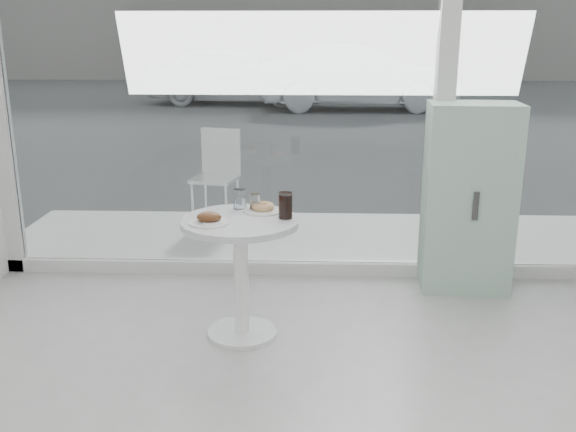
{
  "coord_description": "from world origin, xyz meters",
  "views": [
    {
      "loc": [
        -0.06,
        -1.81,
        1.86
      ],
      "look_at": [
        -0.2,
        1.7,
        0.85
      ],
      "focal_mm": 40.0,
      "sensor_mm": 36.0,
      "label": 1
    }
  ],
  "objects_px": {
    "car_silver": "(358,78)",
    "water_tumbler_b": "(255,204)",
    "water_tumbler_a": "(240,200)",
    "main_table": "(241,253)",
    "plate_donut": "(263,208)",
    "cola_glass": "(285,206)",
    "plate_fritter": "(210,219)",
    "car_white": "(233,75)",
    "mint_cabinet": "(468,198)",
    "patio_chair": "(217,171)"
  },
  "relations": [
    {
      "from": "main_table",
      "to": "plate_donut",
      "type": "relative_size",
      "value": 3.19
    },
    {
      "from": "main_table",
      "to": "water_tumbler_b",
      "type": "height_order",
      "value": "water_tumbler_b"
    },
    {
      "from": "car_silver",
      "to": "plate_donut",
      "type": "height_order",
      "value": "car_silver"
    },
    {
      "from": "patio_chair",
      "to": "plate_donut",
      "type": "height_order",
      "value": "patio_chair"
    },
    {
      "from": "car_silver",
      "to": "plate_fritter",
      "type": "distance_m",
      "value": 12.43
    },
    {
      "from": "mint_cabinet",
      "to": "water_tumbler_b",
      "type": "height_order",
      "value": "mint_cabinet"
    },
    {
      "from": "main_table",
      "to": "car_silver",
      "type": "relative_size",
      "value": 0.16
    },
    {
      "from": "main_table",
      "to": "car_white",
      "type": "bearing_deg",
      "value": 97.14
    },
    {
      "from": "patio_chair",
      "to": "water_tumbler_a",
      "type": "distance_m",
      "value": 2.16
    },
    {
      "from": "water_tumbler_a",
      "to": "water_tumbler_b",
      "type": "height_order",
      "value": "water_tumbler_a"
    },
    {
      "from": "patio_chair",
      "to": "plate_donut",
      "type": "relative_size",
      "value": 3.8
    },
    {
      "from": "mint_cabinet",
      "to": "water_tumbler_a",
      "type": "xyz_separation_m",
      "value": [
        -1.6,
        -0.65,
        0.14
      ]
    },
    {
      "from": "main_table",
      "to": "plate_donut",
      "type": "bearing_deg",
      "value": 53.0
    },
    {
      "from": "main_table",
      "to": "mint_cabinet",
      "type": "bearing_deg",
      "value": 29.14
    },
    {
      "from": "car_silver",
      "to": "water_tumbler_b",
      "type": "bearing_deg",
      "value": 171.65
    },
    {
      "from": "cola_glass",
      "to": "mint_cabinet",
      "type": "bearing_deg",
      "value": 33.13
    },
    {
      "from": "water_tumbler_a",
      "to": "mint_cabinet",
      "type": "bearing_deg",
      "value": 22.23
    },
    {
      "from": "plate_fritter",
      "to": "plate_donut",
      "type": "relative_size",
      "value": 1.0
    },
    {
      "from": "plate_fritter",
      "to": "water_tumbler_b",
      "type": "bearing_deg",
      "value": 48.24
    },
    {
      "from": "car_silver",
      "to": "water_tumbler_a",
      "type": "bearing_deg",
      "value": 171.14
    },
    {
      "from": "plate_donut",
      "to": "cola_glass",
      "type": "distance_m",
      "value": 0.21
    },
    {
      "from": "water_tumbler_a",
      "to": "car_white",
      "type": "bearing_deg",
      "value": 97.16
    },
    {
      "from": "main_table",
      "to": "patio_chair",
      "type": "xyz_separation_m",
      "value": [
        -0.48,
        2.32,
        0.02
      ]
    },
    {
      "from": "plate_donut",
      "to": "water_tumbler_a",
      "type": "height_order",
      "value": "water_tumbler_a"
    },
    {
      "from": "mint_cabinet",
      "to": "plate_donut",
      "type": "bearing_deg",
      "value": -150.5
    },
    {
      "from": "car_silver",
      "to": "plate_donut",
      "type": "xyz_separation_m",
      "value": [
        -1.38,
        -12.05,
        0.01
      ]
    },
    {
      "from": "mint_cabinet",
      "to": "cola_glass",
      "type": "relative_size",
      "value": 8.59
    },
    {
      "from": "car_white",
      "to": "plate_donut",
      "type": "bearing_deg",
      "value": -167.5
    },
    {
      "from": "car_white",
      "to": "water_tumbler_a",
      "type": "xyz_separation_m",
      "value": [
        1.66,
        -13.25,
        0.08
      ]
    },
    {
      "from": "car_silver",
      "to": "cola_glass",
      "type": "bearing_deg",
      "value": 172.65
    },
    {
      "from": "water_tumbler_a",
      "to": "water_tumbler_b",
      "type": "distance_m",
      "value": 0.11
    },
    {
      "from": "water_tumbler_a",
      "to": "plate_fritter",
      "type": "bearing_deg",
      "value": -113.88
    },
    {
      "from": "plate_fritter",
      "to": "cola_glass",
      "type": "bearing_deg",
      "value": 16.15
    },
    {
      "from": "car_silver",
      "to": "water_tumbler_b",
      "type": "distance_m",
      "value": 12.13
    },
    {
      "from": "main_table",
      "to": "water_tumbler_b",
      "type": "xyz_separation_m",
      "value": [
        0.08,
        0.18,
        0.27
      ]
    },
    {
      "from": "car_white",
      "to": "water_tumbler_a",
      "type": "distance_m",
      "value": 13.35
    },
    {
      "from": "main_table",
      "to": "car_silver",
      "type": "height_order",
      "value": "car_silver"
    },
    {
      "from": "mint_cabinet",
      "to": "patio_chair",
      "type": "xyz_separation_m",
      "value": [
        -2.06,
        1.44,
        -0.12
      ]
    },
    {
      "from": "main_table",
      "to": "cola_glass",
      "type": "distance_m",
      "value": 0.41
    },
    {
      "from": "car_white",
      "to": "car_silver",
      "type": "distance_m",
      "value": 3.44
    },
    {
      "from": "car_white",
      "to": "cola_glass",
      "type": "height_order",
      "value": "car_white"
    },
    {
      "from": "main_table",
      "to": "plate_fritter",
      "type": "xyz_separation_m",
      "value": [
        -0.17,
        -0.1,
        0.25
      ]
    },
    {
      "from": "car_white",
      "to": "plate_donut",
      "type": "height_order",
      "value": "car_white"
    },
    {
      "from": "main_table",
      "to": "water_tumbler_a",
      "type": "bearing_deg",
      "value": 96.02
    },
    {
      "from": "car_white",
      "to": "water_tumbler_b",
      "type": "xyz_separation_m",
      "value": [
        1.77,
        -13.3,
        0.07
      ]
    },
    {
      "from": "car_silver",
      "to": "cola_glass",
      "type": "height_order",
      "value": "car_silver"
    },
    {
      "from": "car_white",
      "to": "plate_fritter",
      "type": "distance_m",
      "value": 13.66
    },
    {
      "from": "car_silver",
      "to": "patio_chair",
      "type": "bearing_deg",
      "value": 167.07
    },
    {
      "from": "car_white",
      "to": "car_silver",
      "type": "bearing_deg",
      "value": -106.7
    },
    {
      "from": "water_tumbler_b",
      "to": "plate_donut",
      "type": "bearing_deg",
      "value": -5.74
    }
  ]
}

